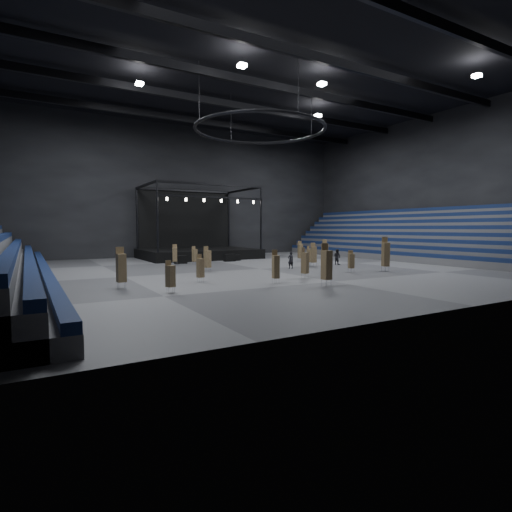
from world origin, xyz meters
TOP-DOWN VIEW (x-y plane):
  - floor at (0.00, 0.00)m, footprint 50.00×50.00m
  - ceiling at (0.00, 0.00)m, footprint 50.00×42.00m
  - wall_back at (0.00, 21.00)m, footprint 50.00×0.20m
  - wall_front at (0.00, -21.00)m, footprint 50.00×0.20m
  - wall_right at (25.00, 0.00)m, footprint 0.20×42.00m
  - bleachers_right at (22.94, 0.00)m, footprint 7.20×40.00m
  - stage at (0.00, 16.24)m, footprint 14.00×10.00m
  - truss_ring at (-0.00, 0.00)m, footprint 12.30×12.30m
  - roof_girders at (0.00, -0.00)m, footprint 49.00×30.35m
  - floodlights at (0.00, -4.00)m, footprint 28.60×16.60m
  - flight_case_left at (-4.66, 9.11)m, footprint 1.34×0.67m
  - flight_case_mid at (1.25, 9.04)m, footprint 1.30×0.67m
  - flight_case_right at (2.43, 9.75)m, footprint 1.07×0.61m
  - chair_stack_0 at (5.30, -6.67)m, footprint 0.59×0.59m
  - chair_stack_1 at (-11.80, -9.51)m, footprint 0.57×0.57m
  - chair_stack_2 at (-4.10, -9.11)m, footprint 0.47×0.47m
  - chair_stack_3 at (-5.81, 7.56)m, footprint 0.61×0.61m
  - chair_stack_4 at (-8.49, -6.04)m, footprint 0.50×0.50m
  - chair_stack_5 at (8.62, -7.50)m, footprint 0.70×0.70m
  - chair_stack_6 at (8.13, 4.61)m, footprint 0.56×0.56m
  - chair_stack_7 at (-0.64, -7.90)m, footprint 0.60×0.60m
  - chair_stack_8 at (-5.47, -0.22)m, footprint 0.60×0.60m
  - chair_stack_9 at (6.01, 0.14)m, footprint 0.54×0.54m
  - chair_stack_10 at (-1.93, -11.99)m, footprint 0.56×0.56m
  - chair_stack_11 at (-3.86, 6.95)m, footprint 0.52×0.52m
  - chair_stack_12 at (8.44, 0.59)m, footprint 0.63×0.63m
  - chair_stack_13 at (-14.00, -6.41)m, footprint 0.58×0.58m
  - chair_stack_14 at (5.79, -0.81)m, footprint 0.63×0.63m
  - man_center at (2.70, -1.24)m, footprint 0.63×0.46m
  - crew_member at (9.32, -0.32)m, footprint 0.73×0.88m

SIDE VIEW (x-z plane):
  - floor at x=0.00m, z-range 0.00..0.00m
  - flight_case_right at x=2.43m, z-range 0.00..0.68m
  - flight_case_mid at x=1.25m, z-range 0.00..0.86m
  - flight_case_left at x=-4.66m, z-range 0.00..0.89m
  - man_center at x=2.70m, z-range 0.00..1.61m
  - crew_member at x=9.32m, z-range 0.00..1.66m
  - chair_stack_0 at x=5.30m, z-range 0.07..2.00m
  - chair_stack_1 at x=-11.80m, z-range 0.06..2.01m
  - chair_stack_11 at x=-3.86m, z-range 0.06..2.03m
  - chair_stack_4 at x=-8.49m, z-range 0.05..2.07m
  - chair_stack_9 at x=6.01m, z-range 0.05..2.10m
  - chair_stack_3 at x=-5.81m, z-range 0.06..2.25m
  - chair_stack_8 at x=-5.47m, z-range 0.06..2.34m
  - chair_stack_2 at x=-4.10m, z-range 0.02..2.38m
  - chair_stack_7 at x=-0.64m, z-range 0.04..2.43m
  - chair_stack_6 at x=8.13m, z-range 0.05..2.44m
  - chair_stack_14 at x=5.79m, z-range 0.06..2.46m
  - chair_stack_12 at x=8.44m, z-range 0.03..2.70m
  - chair_stack_13 at x=-14.00m, z-range 0.05..2.72m
  - stage at x=0.00m, z-range -3.15..6.05m
  - chair_stack_10 at x=-1.93m, z-range 0.04..2.91m
  - chair_stack_5 at x=8.62m, z-range 0.02..3.11m
  - bleachers_right at x=22.94m, z-range -1.47..4.93m
  - wall_back at x=0.00m, z-range 0.00..18.00m
  - wall_front at x=0.00m, z-range 0.00..18.00m
  - wall_right at x=25.00m, z-range 0.00..18.00m
  - truss_ring at x=0.00m, z-range 10.43..15.58m
  - floodlights at x=0.00m, z-range 16.48..16.73m
  - roof_girders at x=0.00m, z-range 16.85..17.55m
  - ceiling at x=0.00m, z-range 17.90..18.10m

